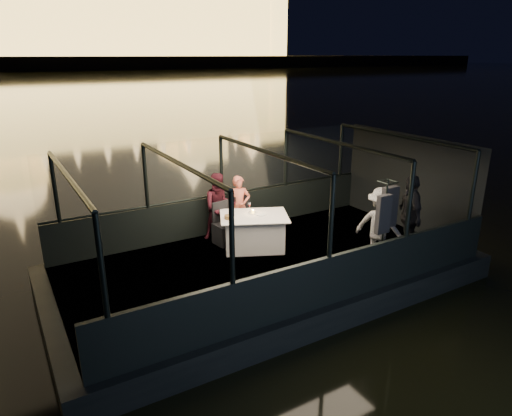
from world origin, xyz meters
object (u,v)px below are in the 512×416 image
dining_table_central (254,232)px  chair_port_left (225,225)px  coat_stand (383,230)px  person_man_maroon (219,207)px  chair_port_right (246,218)px  passenger_dark (409,216)px  passenger_stripe (380,223)px  wine_bottle (232,215)px  person_woman_coral (239,205)px

dining_table_central → chair_port_left: (-0.43, 0.56, 0.06)m
dining_table_central → chair_port_left: size_ratio=1.55×
coat_stand → person_man_maroon: (-1.89, 3.22, -0.15)m
dining_table_central → person_man_maroon: size_ratio=0.94×
chair_port_right → passenger_dark: bearing=-58.4°
person_man_maroon → passenger_stripe: size_ratio=0.98×
wine_bottle → dining_table_central: bearing=12.1°
person_man_maroon → dining_table_central: bearing=-53.9°
coat_stand → wine_bottle: (-2.11, 2.17, 0.02)m
chair_port_left → person_woman_coral: bearing=22.1°
chair_port_right → person_man_maroon: size_ratio=0.61×
coat_stand → person_woman_coral: 3.46m
dining_table_central → coat_stand: 2.79m
dining_table_central → person_woman_coral: person_woman_coral is taller
person_man_maroon → passenger_dark: 4.15m
person_woman_coral → passenger_stripe: 3.24m
person_man_maroon → passenger_dark: passenger_dark is taller
dining_table_central → wine_bottle: bearing=-167.9°
chair_port_left → passenger_dark: (3.10, -2.45, 0.40)m
dining_table_central → passenger_stripe: (1.87, -1.86, 0.47)m
chair_port_left → passenger_stripe: 3.36m
person_man_maroon → passenger_stripe: (2.25, -2.78, 0.10)m
chair_port_right → chair_port_left: bearing=-179.9°
wine_bottle → person_woman_coral: bearing=54.7°
chair_port_right → passenger_dark: size_ratio=0.54×
chair_port_left → passenger_dark: passenger_dark is taller
dining_table_central → coat_stand: coat_stand is taller
chair_port_right → wine_bottle: 1.24m
chair_port_left → person_man_maroon: (0.05, 0.36, 0.30)m
chair_port_left → passenger_stripe: passenger_stripe is taller
chair_port_right → wine_bottle: (-0.80, -0.83, 0.47)m
wine_bottle → person_man_maroon: bearing=78.2°
person_man_maroon → passenger_stripe: passenger_stripe is taller
coat_stand → passenger_stripe: 0.57m
dining_table_central → chair_port_right: bearing=74.3°
person_woman_coral → person_man_maroon: (-0.48, 0.06, 0.00)m
passenger_stripe → person_man_maroon: bearing=16.1°
coat_stand → passenger_stripe: size_ratio=1.21×
coat_stand → passenger_stripe: (0.36, 0.44, -0.05)m
coat_stand → passenger_dark: 1.23m
dining_table_central → chair_port_right: 0.73m
chair_port_left → passenger_stripe: (2.30, -2.42, 0.40)m
chair_port_left → person_woman_coral: 0.68m
person_woman_coral → person_man_maroon: size_ratio=0.92×
chair_port_right → coat_stand: coat_stand is taller
chair_port_left → coat_stand: coat_stand is taller
wine_bottle → coat_stand: bearing=-45.8°
passenger_stripe → passenger_dark: (0.80, -0.03, 0.00)m
person_woman_coral → person_man_maroon: 0.48m
dining_table_central → chair_port_right: chair_port_right is taller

